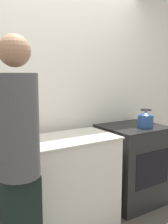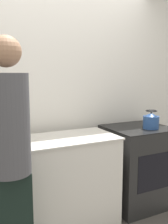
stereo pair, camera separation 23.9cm
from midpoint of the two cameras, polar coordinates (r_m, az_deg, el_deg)
The scene contains 5 objects.
wall_back at distance 2.78m, azimuth -5.22°, elevation 3.79°, with size 8.00×0.05×2.60m.
counter at distance 2.47m, azimuth -10.10°, elevation -17.19°, with size 1.79×0.58×0.92m.
oven at distance 3.10m, azimuth 14.30°, elevation -11.79°, with size 0.71×0.65×0.93m.
person at distance 1.81m, azimuth -12.98°, elevation -9.05°, with size 0.33×0.57×1.79m.
kettle at distance 2.92m, azimuth 17.36°, elevation -1.97°, with size 0.18×0.18×0.21m.
Camera 2 is at (-0.89, -1.93, 1.53)m, focal length 40.00 mm.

